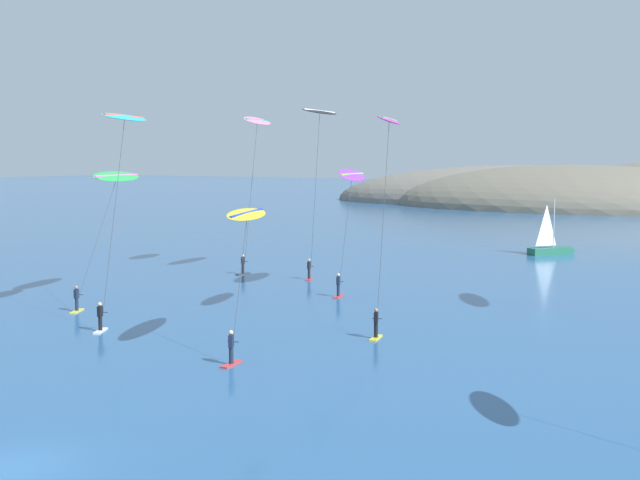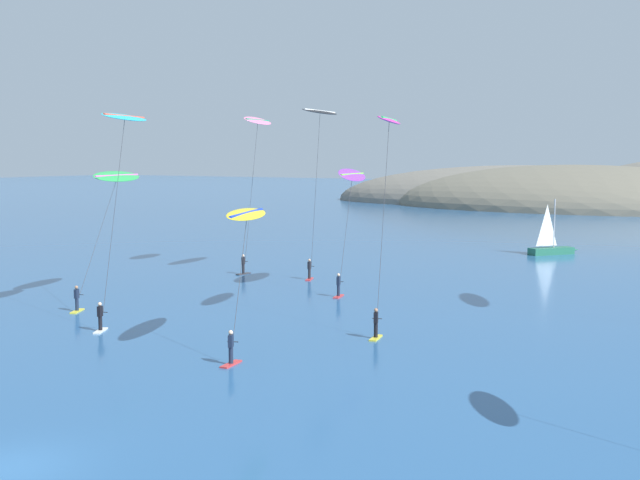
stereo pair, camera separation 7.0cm
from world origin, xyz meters
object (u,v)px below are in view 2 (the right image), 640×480
Objects in this scene: kitesurfer_purple at (351,183)px; kitesurfer_cyan at (123,134)px; kitesurfer_green at (114,185)px; kitesurfer_yellow at (246,224)px; sailboat_near at (554,248)px; kitesurfer_pink at (257,133)px; kitesurfer_magenta at (388,139)px; kitesurfer_black at (319,123)px.

kitesurfer_cyan is at bearing -110.91° from kitesurfer_purple.
kitesurfer_cyan reaches higher than kitesurfer_purple.
kitesurfer_green is 1.23× the size of kitesurfer_yellow.
sailboat_near is 0.42× the size of kitesurfer_pink.
kitesurfer_magenta is at bearing -51.82° from kitesurfer_purple.
kitesurfer_black is at bearing 139.42° from kitesurfer_purple.
kitesurfer_cyan is (5.88, -22.14, -0.70)m from kitesurfer_pink.
kitesurfer_black is at bearing 112.61° from kitesurfer_yellow.
kitesurfer_black is at bearing 88.00° from kitesurfer_cyan.
kitesurfer_cyan is at bearing 167.57° from kitesurfer_yellow.
kitesurfer_pink is 13.98m from kitesurfer_purple.
kitesurfer_magenta is at bearing -47.67° from kitesurfer_black.
kitesurfer_green reaches higher than sailboat_near.
kitesurfer_magenta is 1.37× the size of kitesurfer_green.
kitesurfer_black is at bearing -3.63° from kitesurfer_pink.
kitesurfer_yellow is (10.79, -2.38, -4.75)m from kitesurfer_cyan.
kitesurfer_green is at bearing 139.22° from kitesurfer_cyan.
kitesurfer_pink is at bearing 142.83° from kitesurfer_magenta.
sailboat_near is 0.63× the size of kitesurfer_green.
kitesurfer_yellow is at bearing -67.39° from kitesurfer_black.
sailboat_near is at bearing 86.70° from kitesurfer_yellow.
kitesurfer_black reaches higher than kitesurfer_pink.
kitesurfer_pink is 1.83× the size of kitesurfer_yellow.
kitesurfer_purple is (-7.21, -30.35, 7.45)m from sailboat_near.
kitesurfer_black is (-12.89, -25.48, 12.15)m from sailboat_near.
kitesurfer_green is (-0.30, -16.81, -4.04)m from kitesurfer_pink.
kitesurfer_black is 1.52× the size of kitesurfer_purple.
kitesurfer_pink is at bearing -127.93° from sailboat_near.
kitesurfer_yellow is at bearing -24.43° from kitesurfer_green.
kitesurfer_black reaches higher than kitesurfer_yellow.
kitesurfer_pink is 1.49× the size of kitesurfer_green.
kitesurfer_pink reaches higher than kitesurfer_magenta.
kitesurfer_purple is at bearing -23.23° from kitesurfer_pink.
kitesurfer_black is 18.43m from kitesurfer_green.
kitesurfer_pink is at bearing 88.99° from kitesurfer_green.
sailboat_near is at bearing 90.96° from kitesurfer_magenta.
kitesurfer_purple is at bearing 69.09° from kitesurfer_cyan.
kitesurfer_black reaches higher than kitesurfer_cyan.
kitesurfer_black reaches higher than sailboat_near.
kitesurfer_black is 1.12× the size of kitesurfer_magenta.
kitesurfer_yellow is at bearing -12.43° from kitesurfer_cyan.
kitesurfer_cyan is at bearing -40.78° from kitesurfer_green.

